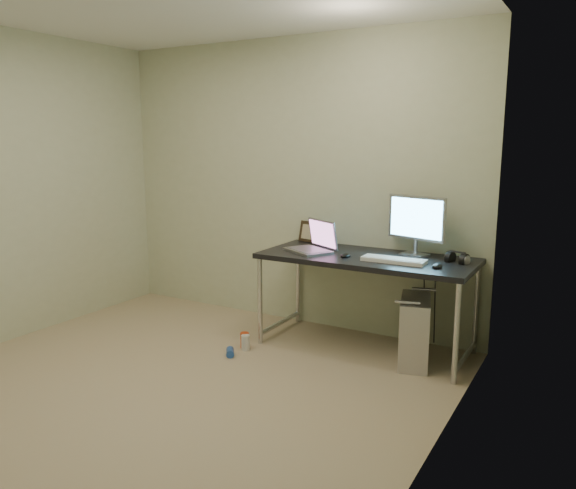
{
  "coord_description": "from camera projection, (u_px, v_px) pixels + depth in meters",
  "views": [
    {
      "loc": [
        2.45,
        -2.58,
        1.64
      ],
      "look_at": [
        0.37,
        1.04,
        0.85
      ],
      "focal_mm": 35.0,
      "sensor_mm": 36.0,
      "label": 1
    }
  ],
  "objects": [
    {
      "name": "laptop",
      "position": [
        314.0,
        244.0,
        4.5
      ],
      "size": [
        0.46,
        0.43,
        0.25
      ],
      "rotation": [
        0.0,
        0.0,
        -0.51
      ],
      "color": "#A9A9B0",
      "rests_on": "desk"
    },
    {
      "name": "can_white",
      "position": [
        246.0,
        343.0,
        4.41
      ],
      "size": [
        0.08,
        0.08,
        0.12
      ],
      "primitive_type": "cylinder",
      "rotation": [
        0.0,
        0.0,
        0.24
      ],
      "color": "silver",
      "rests_on": "ground"
    },
    {
      "name": "picture_frame",
      "position": [
        310.0,
        232.0,
        4.88
      ],
      "size": [
        0.23,
        0.12,
        0.18
      ],
      "primitive_type": "cube",
      "rotation": [
        -0.21,
        0.0,
        -0.24
      ],
      "color": "black",
      "rests_on": "desk"
    },
    {
      "name": "monitor",
      "position": [
        416.0,
        221.0,
        4.3
      ],
      "size": [
        0.48,
        0.19,
        0.46
      ],
      "rotation": [
        0.0,
        0.0,
        -0.28
      ],
      "color": "#A9A9B0",
      "rests_on": "desk"
    },
    {
      "name": "wall_right",
      "position": [
        433.0,
        223.0,
        2.62
      ],
      "size": [
        0.02,
        3.5,
        2.5
      ],
      "primitive_type": "cube",
      "color": "beige",
      "rests_on": "ground"
    },
    {
      "name": "cable_a",
      "position": [
        424.0,
        297.0,
        4.47
      ],
      "size": [
        0.01,
        0.16,
        0.69
      ],
      "primitive_type": "cylinder",
      "rotation": [
        0.21,
        0.0,
        0.0
      ],
      "color": "black",
      "rests_on": "ground"
    },
    {
      "name": "cable_b",
      "position": [
        435.0,
        301.0,
        4.41
      ],
      "size": [
        0.02,
        0.11,
        0.71
      ],
      "primitive_type": "cylinder",
      "rotation": [
        0.14,
        0.0,
        0.09
      ],
      "color": "black",
      "rests_on": "ground"
    },
    {
      "name": "can_blue",
      "position": [
        230.0,
        352.0,
        4.3
      ],
      "size": [
        0.11,
        0.12,
        0.06
      ],
      "primitive_type": "cylinder",
      "rotation": [
        1.57,
        0.0,
        0.63
      ],
      "color": "#2650B0",
      "rests_on": "ground"
    },
    {
      "name": "tower_computer",
      "position": [
        415.0,
        331.0,
        4.13
      ],
      "size": [
        0.33,
        0.51,
        0.53
      ],
      "rotation": [
        0.0,
        0.0,
        0.28
      ],
      "color": "silver",
      "rests_on": "ground"
    },
    {
      "name": "desk",
      "position": [
        366.0,
        266.0,
        4.34
      ],
      "size": [
        1.64,
        0.72,
        0.75
      ],
      "color": "black",
      "rests_on": "ground"
    },
    {
      "name": "can_red",
      "position": [
        245.0,
        340.0,
        4.46
      ],
      "size": [
        0.08,
        0.08,
        0.12
      ],
      "primitive_type": "cylinder",
      "rotation": [
        0.0,
        0.0,
        -0.25
      ],
      "color": "red",
      "rests_on": "ground"
    },
    {
      "name": "mouse_right",
      "position": [
        437.0,
        265.0,
        3.93
      ],
      "size": [
        0.08,
        0.12,
        0.04
      ],
      "primitive_type": "ellipsoid",
      "rotation": [
        0.0,
        0.0,
        0.09
      ],
      "color": "black",
      "rests_on": "desk"
    },
    {
      "name": "floor",
      "position": [
        161.0,
        391.0,
        3.7
      ],
      "size": [
        3.5,
        3.5,
        0.0
      ],
      "primitive_type": "plane",
      "color": "tan",
      "rests_on": "ground"
    },
    {
      "name": "wall_back",
      "position": [
        291.0,
        183.0,
        4.96
      ],
      "size": [
        3.5,
        0.02,
        2.5
      ],
      "primitive_type": "cube",
      "color": "beige",
      "rests_on": "ground"
    },
    {
      "name": "mouse_left",
      "position": [
        345.0,
        255.0,
        4.28
      ],
      "size": [
        0.07,
        0.11,
        0.04
      ],
      "primitive_type": "ellipsoid",
      "rotation": [
        0.0,
        0.0,
        -0.01
      ],
      "color": "black",
      "rests_on": "desk"
    },
    {
      "name": "keyboard",
      "position": [
        394.0,
        260.0,
        4.11
      ],
      "size": [
        0.47,
        0.16,
        0.03
      ],
      "primitive_type": "cube",
      "rotation": [
        0.0,
        0.0,
        0.02
      ],
      "color": "white",
      "rests_on": "desk"
    },
    {
      "name": "webcam",
      "position": [
        331.0,
        235.0,
        4.77
      ],
      "size": [
        0.05,
        0.04,
        0.12
      ],
      "rotation": [
        0.0,
        0.0,
        0.32
      ],
      "color": "silver",
      "rests_on": "desk"
    },
    {
      "name": "headphones",
      "position": [
        457.0,
        259.0,
        4.08
      ],
      "size": [
        0.18,
        0.1,
        0.11
      ],
      "rotation": [
        0.0,
        0.0,
        -0.33
      ],
      "color": "black",
      "rests_on": "desk"
    }
  ]
}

